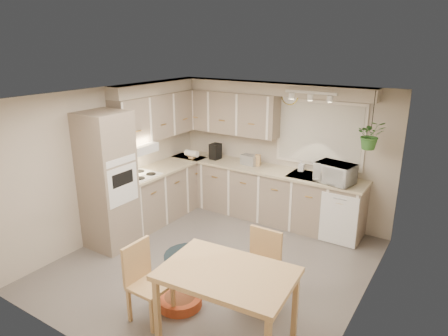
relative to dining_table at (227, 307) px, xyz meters
The scene contains 35 objects.
floor 1.61m from the dining_table, 128.77° to the left, with size 4.20×4.20×0.00m, color #5E5853.
ceiling 2.52m from the dining_table, 128.77° to the left, with size 4.20×4.20×0.00m, color white.
wall_back 3.54m from the dining_table, 106.39° to the left, with size 4.00×0.04×2.40m, color #B8AB98.
wall_front 1.53m from the dining_table, 137.72° to the right, with size 4.00×0.04×2.40m, color #B8AB98.
wall_left 3.31m from the dining_table, 157.81° to the left, with size 0.04×4.20×2.40m, color #B8AB98.
wall_right 1.77m from the dining_table, 49.81° to the left, with size 0.04×4.20×2.40m, color #B8AB98.
base_cab_left 3.39m from the dining_table, 142.02° to the left, with size 0.60×1.85×0.90m, color gray.
base_cab_back 3.23m from the dining_table, 111.30° to the left, with size 3.60×0.60×0.90m, color gray.
counter_left 3.42m from the dining_table, 141.91° to the left, with size 0.64×1.89×0.04m, color #C7B591.
counter_back 3.26m from the dining_table, 111.36° to the left, with size 3.64×0.64×0.04m, color #C7B591.
oven_stack 2.85m from the dining_table, 162.44° to the left, with size 0.65×0.65×2.10m, color gray.
wall_oven_face 2.55m from the dining_table, 160.21° to the left, with size 0.02×0.56×0.58m, color white.
upper_cab_left 3.84m from the dining_table, 141.67° to the left, with size 0.35×2.00×0.75m, color gray.
upper_cab_back 3.97m from the dining_table, 122.18° to the left, with size 2.00×0.35×0.75m, color gray.
soffit_left 4.05m from the dining_table, 141.92° to the left, with size 0.30×2.00×0.20m, color #B8AB98.
soffit_back 3.86m from the dining_table, 110.37° to the left, with size 3.60×0.30×0.20m, color #B8AB98.
cooktop 3.10m from the dining_table, 150.31° to the left, with size 0.52×0.58×0.02m, color white.
range_hood 3.23m from the dining_table, 150.50° to the left, with size 0.40×0.60×0.14m, color white.
window_blinds 3.50m from the dining_table, 94.78° to the left, with size 1.40×0.02×1.00m, color beige.
window_frame 3.51m from the dining_table, 94.77° to the left, with size 1.50×0.02×1.10m, color silver.
sink 3.06m from the dining_table, 95.21° to the left, with size 0.70×0.48×0.10m, color #A0A3A7.
dishwasher_front 2.72m from the dining_table, 83.14° to the left, with size 0.58×0.01×0.83m, color white.
track_light_bar 3.37m from the dining_table, 95.68° to the left, with size 0.80×0.04×0.04m, color white.
wall_clock 3.82m from the dining_table, 104.10° to the left, with size 0.30×0.30×0.03m, color gold.
dining_table is the anchor object (origin of this frame).
chair_left 0.93m from the dining_table, behind, with size 0.43×0.43×0.92m, color tan.
chair_back 0.71m from the dining_table, 91.55° to the left, with size 0.44×0.44×0.93m, color tan.
braided_rug 1.73m from the dining_table, 134.98° to the left, with size 1.24×0.93×0.01m, color black.
pet_bed 0.90m from the dining_table, 165.96° to the left, with size 0.53×0.53×0.12m, color #B73B24.
microwave 3.00m from the dining_table, 87.05° to the left, with size 0.57×0.32×0.39m, color white.
soap_bottle 3.25m from the dining_table, 99.04° to the left, with size 0.09×0.20×0.09m, color white.
hanging_plant 3.25m from the dining_table, 78.04° to the left, with size 0.38×0.43×0.33m, color #36702C.
coffee_maker 3.77m from the dining_table, 125.60° to the left, with size 0.16×0.20×0.29m, color black.
toaster 3.41m from the dining_table, 115.39° to the left, with size 0.29×0.17×0.18m, color #A0A3A7.
knife_block 3.38m from the dining_table, 112.75° to the left, with size 0.09×0.09×0.20m, color tan.
Camera 1 is at (2.84, -4.19, 3.06)m, focal length 32.00 mm.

